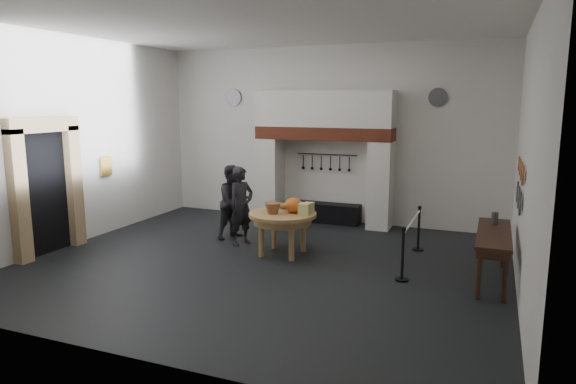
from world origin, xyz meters
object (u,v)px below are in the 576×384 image
at_px(visitor_near, 241,206).
at_px(barrier_post_near, 403,256).
at_px(iron_range, 324,213).
at_px(work_table, 283,214).
at_px(visitor_far, 234,202).
at_px(side_table, 494,234).
at_px(barrier_post_far, 419,230).

bearing_deg(visitor_near, barrier_post_near, -81.33).
distance_m(iron_range, visitor_near, 2.92).
distance_m(work_table, visitor_far, 1.70).
bearing_deg(iron_range, side_table, -37.78).
xyz_separation_m(barrier_post_near, barrier_post_far, (0.00, 2.00, 0.00)).
distance_m(visitor_near, visitor_far, 0.57).
relative_size(visitor_near, barrier_post_far, 1.91).
distance_m(work_table, side_table, 4.01).
bearing_deg(barrier_post_near, barrier_post_far, 90.00).
height_order(work_table, barrier_post_far, barrier_post_far).
xyz_separation_m(side_table, barrier_post_far, (-1.46, 1.49, -0.42)).
bearing_deg(iron_range, visitor_near, -111.12).
bearing_deg(barrier_post_near, side_table, 19.26).
bearing_deg(side_table, visitor_near, 174.28).
bearing_deg(barrier_post_far, work_table, -152.37).
xyz_separation_m(visitor_far, barrier_post_near, (4.07, -1.42, -0.40)).
distance_m(iron_range, barrier_post_far, 3.14).
xyz_separation_m(visitor_near, barrier_post_near, (3.67, -1.02, -0.41)).
relative_size(work_table, barrier_post_far, 1.54).
bearing_deg(side_table, barrier_post_far, 134.34).
bearing_deg(side_table, visitor_far, 170.61).
xyz_separation_m(work_table, side_table, (4.01, -0.16, 0.03)).
height_order(iron_range, visitor_far, visitor_far).
bearing_deg(side_table, work_table, 177.76).
relative_size(iron_range, visitor_far, 1.12).
height_order(work_table, side_table, side_table).
bearing_deg(work_table, barrier_post_near, -14.64).
xyz_separation_m(work_table, barrier_post_near, (2.55, -0.67, -0.39)).
relative_size(visitor_near, barrier_post_near, 1.91).
bearing_deg(side_table, barrier_post_near, -160.74).
bearing_deg(iron_range, barrier_post_near, -54.37).
height_order(work_table, visitor_far, visitor_far).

